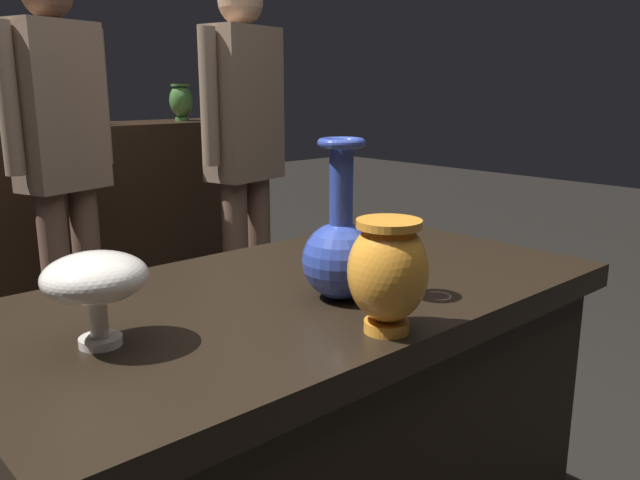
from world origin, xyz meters
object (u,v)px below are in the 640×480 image
object	(u,v)px
visitor_near_right	(244,144)
visitor_center_back	(62,151)
vase_centerpiece	(341,250)
vase_tall_behind	(388,271)
vase_left_accent	(95,280)
shelf_vase_right	(83,109)
shelf_vase_far_right	(181,101)

from	to	relation	value
visitor_near_right	visitor_center_back	world-z (taller)	visitor_near_right
vase_centerpiece	visitor_center_back	size ratio (longest dim) A/B	0.18
vase_tall_behind	visitor_near_right	xyz separation A→B (m)	(0.88, 1.60, 0.04)
vase_centerpiece	vase_left_accent	xyz separation A→B (m)	(-0.41, 0.08, 0.01)
shelf_vase_right	vase_tall_behind	bearing A→B (deg)	-102.79
vase_tall_behind	shelf_vase_right	size ratio (longest dim) A/B	0.77
vase_centerpiece	shelf_vase_right	bearing A→B (deg)	77.73
shelf_vase_far_right	visitor_center_back	world-z (taller)	visitor_center_back
shelf_vase_far_right	visitor_near_right	size ratio (longest dim) A/B	0.12
vase_left_accent	shelf_vase_right	world-z (taller)	shelf_vase_right
vase_tall_behind	vase_left_accent	world-z (taller)	vase_tall_behind
vase_left_accent	shelf_vase_far_right	xyz separation A→B (m)	(1.44, 2.21, 0.19)
vase_centerpiece	visitor_near_right	xyz separation A→B (m)	(0.82, 1.43, 0.05)
shelf_vase_right	visitor_near_right	world-z (taller)	visitor_near_right
vase_tall_behind	shelf_vase_far_right	world-z (taller)	shelf_vase_far_right
vase_left_accent	shelf_vase_right	bearing A→B (deg)	67.75
vase_tall_behind	visitor_center_back	world-z (taller)	visitor_center_back
vase_centerpiece	visitor_near_right	bearing A→B (deg)	60.28
vase_centerpiece	visitor_near_right	size ratio (longest dim) A/B	0.18
vase_left_accent	visitor_near_right	distance (m)	1.83
shelf_vase_right	visitor_center_back	bearing A→B (deg)	-119.19
vase_tall_behind	visitor_center_back	xyz separation A→B (m)	(0.21, 1.85, 0.03)
vase_centerpiece	vase_left_accent	distance (m)	0.42
vase_centerpiece	vase_tall_behind	xyz separation A→B (m)	(-0.06, -0.17, 0.01)
vase_centerpiece	shelf_vase_far_right	xyz separation A→B (m)	(1.03, 2.29, 0.21)
vase_tall_behind	vase_left_accent	bearing A→B (deg)	145.08
vase_centerpiece	shelf_vase_far_right	distance (m)	2.52
shelf_vase_right	shelf_vase_far_right	distance (m)	0.52
vase_centerpiece	shelf_vase_right	xyz separation A→B (m)	(0.51, 2.33, 0.17)
visitor_center_back	vase_left_accent	bearing A→B (deg)	53.24
shelf_vase_right	visitor_center_back	size ratio (longest dim) A/B	0.15
visitor_center_back	shelf_vase_far_right	bearing A→B (deg)	-162.76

